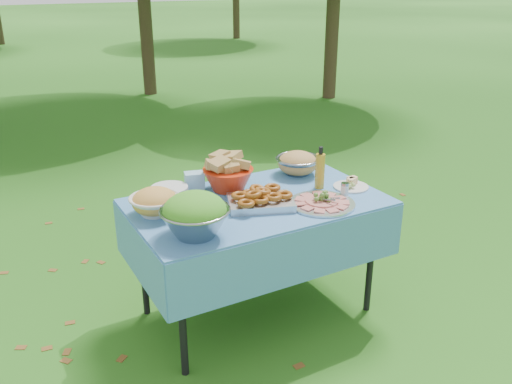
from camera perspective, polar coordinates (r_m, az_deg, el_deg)
ground at (r=3.53m, az=0.14°, el=-12.40°), size 80.00×80.00×0.00m
picnic_table at (r=3.33m, az=0.15°, el=-6.98°), size 1.46×0.86×0.76m
salad_bowl at (r=2.72m, az=-6.44°, el=-2.39°), size 0.45×0.45×0.23m
pasta_bowl_white at (r=3.01m, az=-10.61°, el=-0.98°), size 0.32×0.32×0.15m
plate_stack at (r=3.25m, az=-9.10°, el=0.04°), size 0.28×0.28×0.06m
wipes_box at (r=3.34m, az=-6.49°, el=1.19°), size 0.13×0.11×0.11m
sanitizer_bottle at (r=3.45m, az=-3.31°, el=2.32°), size 0.06×0.06×0.14m
bread_bowl at (r=3.29m, az=-2.95°, el=1.93°), size 0.40×0.40×0.21m
pasta_bowl_steel at (r=3.58m, az=4.41°, el=3.10°), size 0.36×0.36×0.15m
fried_tray at (r=3.07m, az=0.48°, el=-0.74°), size 0.43×0.37×0.09m
charcuterie_platter at (r=3.11m, az=6.97°, el=-0.59°), size 0.39×0.39×0.09m
oil_bottle at (r=3.33m, az=6.76°, el=2.57°), size 0.08×0.08×0.26m
cheese_plate at (r=3.40m, az=9.98°, el=0.95°), size 0.27×0.27×0.06m
shaker at (r=3.27m, az=9.32°, el=0.32°), size 0.05×0.05×0.08m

